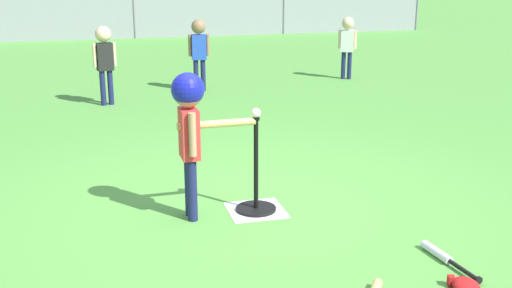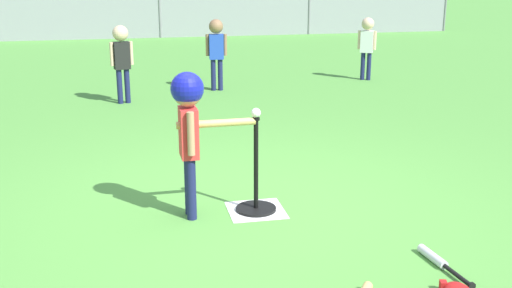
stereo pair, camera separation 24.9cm
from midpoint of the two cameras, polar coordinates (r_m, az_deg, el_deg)
The scene contains 10 objects.
ground_plane at distance 5.01m, azimuth 1.07°, elevation -6.00°, with size 60.00×60.00×0.00m, color #51933D.
home_plate at distance 4.99m, azimuth 1.44°, elevation -6.04°, with size 0.44×0.44×0.01m, color white.
batting_tee at distance 4.94m, azimuth 1.45°, elevation -4.72°, with size 0.32×0.32×0.76m.
baseball_on_tee at distance 4.74m, azimuth 1.51°, elevation 2.85°, with size 0.07×0.07×0.07m, color white.
batter_child at distance 4.64m, azimuth -4.59°, elevation 2.61°, with size 0.63×0.32×1.13m.
fielder_deep_center at distance 8.79m, azimuth -11.38°, elevation 8.08°, with size 0.31×0.21×1.08m.
fielder_deep_right at distance 10.58m, azimuth 10.77°, elevation 9.29°, with size 0.27×0.21×1.03m.
fielder_near_left at distance 9.53m, azimuth -2.89°, elevation 9.01°, with size 0.32×0.21×1.08m.
spare_bat_silver at distance 4.33m, azimuth 17.86°, elevation -10.11°, with size 0.12×0.56×0.06m.
outfield_fence at distance 16.58m, azimuth -8.34°, elevation 11.69°, with size 16.06×0.06×1.15m.
Camera 2 is at (-0.92, -4.54, 1.90)m, focal length 43.84 mm.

